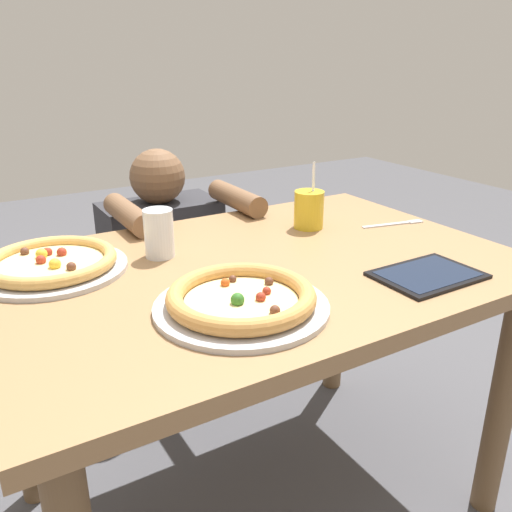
# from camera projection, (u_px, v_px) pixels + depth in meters

# --- Properties ---
(ground_plane) EXTENTS (8.00, 8.00, 0.00)m
(ground_plane) POSITION_uv_depth(u_px,v_px,m) (257.00, 499.00, 1.58)
(ground_plane) COLOR #4C4C51
(dining_table) EXTENTS (1.27, 0.87, 0.75)m
(dining_table) POSITION_uv_depth(u_px,v_px,m) (258.00, 304.00, 1.36)
(dining_table) COLOR #936D47
(dining_table) RESTS_ON ground
(pizza_near) EXTENTS (0.36, 0.36, 0.05)m
(pizza_near) POSITION_uv_depth(u_px,v_px,m) (241.00, 300.00, 1.08)
(pizza_near) COLOR #B7B7BC
(pizza_near) RESTS_ON dining_table
(pizza_far) EXTENTS (0.35, 0.35, 0.04)m
(pizza_far) POSITION_uv_depth(u_px,v_px,m) (51.00, 263.00, 1.27)
(pizza_far) COLOR #B7B7BC
(pizza_far) RESTS_ON dining_table
(drink_cup_colored) EXTENTS (0.09, 0.09, 0.19)m
(drink_cup_colored) POSITION_uv_depth(u_px,v_px,m) (309.00, 209.00, 1.57)
(drink_cup_colored) COLOR gold
(drink_cup_colored) RESTS_ON dining_table
(water_cup_clear) EXTENTS (0.07, 0.07, 0.12)m
(water_cup_clear) POSITION_uv_depth(u_px,v_px,m) (159.00, 233.00, 1.34)
(water_cup_clear) COLOR silver
(water_cup_clear) RESTS_ON dining_table
(fork) EXTENTS (0.20, 0.06, 0.00)m
(fork) POSITION_uv_depth(u_px,v_px,m) (396.00, 224.00, 1.61)
(fork) COLOR silver
(fork) RESTS_ON dining_table
(tablet) EXTENTS (0.24, 0.17, 0.01)m
(tablet) POSITION_uv_depth(u_px,v_px,m) (427.00, 275.00, 1.24)
(tablet) COLOR black
(tablet) RESTS_ON dining_table
(diner_seated) EXTENTS (0.44, 0.53, 0.93)m
(diner_seated) POSITION_uv_depth(u_px,v_px,m) (166.00, 290.00, 1.99)
(diner_seated) COLOR #333847
(diner_seated) RESTS_ON ground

